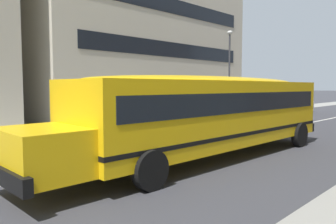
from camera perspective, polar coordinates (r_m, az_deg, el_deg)
name	(u,v)px	position (r m, az deg, el deg)	size (l,w,h in m)	color
ground_plane	(208,143)	(13.93, 6.89, -5.43)	(400.00, 400.00, 0.00)	#38383D
sidewalk_far	(106,128)	(19.19, -10.74, -2.75)	(120.00, 3.00, 0.01)	gray
lane_centreline	(208,143)	(13.93, 6.89, -5.41)	(110.00, 0.16, 0.01)	silver
school_bus	(211,110)	(10.94, 7.41, 0.40)	(12.20, 3.05, 2.72)	yellow
parked_car_dark_blue_by_lamppost	(219,109)	(22.53, 8.84, 0.47)	(3.93, 1.93, 1.64)	navy
parked_car_silver_mid_block	(296,103)	(32.62, 21.22, 1.43)	(3.97, 2.01, 1.64)	#B7BABF
street_lamp	(229,62)	(26.96, 10.59, 8.47)	(0.44, 0.44, 6.80)	#38383D
apartment_block_far_centre	(125,18)	(29.78, -7.45, 15.75)	(19.20, 11.54, 16.50)	beige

